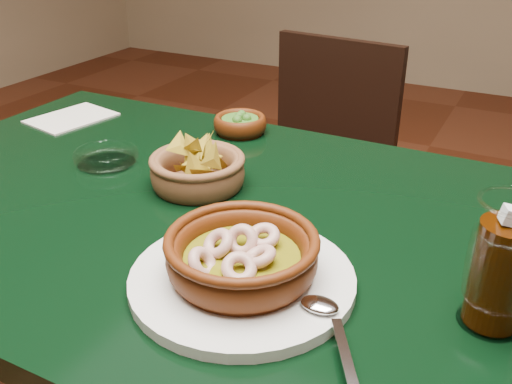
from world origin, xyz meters
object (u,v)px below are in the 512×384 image
at_px(shrimp_plate, 242,262).
at_px(cola_drink, 502,266).
at_px(dining_chair, 314,181).
at_px(chip_basket, 198,170).
at_px(dining_table, 190,252).

bearing_deg(shrimp_plate, cola_drink, 13.03).
height_order(dining_chair, chip_basket, dining_chair).
relative_size(dining_table, dining_chair, 1.39).
xyz_separation_m(dining_table, cola_drink, (0.49, -0.09, 0.18)).
relative_size(dining_table, shrimp_plate, 3.38).
bearing_deg(chip_basket, dining_chair, 92.85).
height_order(shrimp_plate, cola_drink, cola_drink).
height_order(shrimp_plate, chip_basket, chip_basket).
relative_size(dining_chair, cola_drink, 4.68).
xyz_separation_m(dining_table, dining_chair, (-0.05, 0.70, -0.18)).
bearing_deg(cola_drink, dining_chair, 123.91).
height_order(dining_chair, shrimp_plate, dining_chair).
distance_m(dining_table, dining_chair, 0.73).
bearing_deg(chip_basket, cola_drink, -16.65).
relative_size(dining_chair, chip_basket, 4.37).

